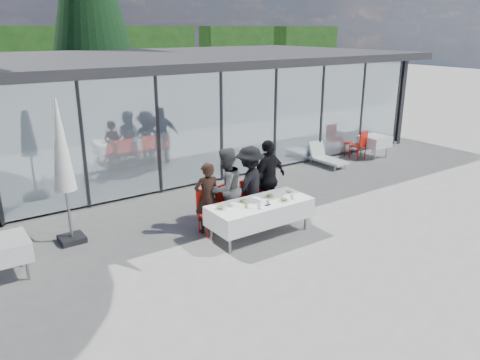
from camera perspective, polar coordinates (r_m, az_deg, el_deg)
name	(u,v)px	position (r m, az deg, el deg)	size (l,w,h in m)	color
ground	(283,238)	(10.09, 5.22, -7.00)	(90.00, 90.00, 0.00)	gray
pavilion	(182,90)	(17.22, -7.12, 10.87)	(14.80, 8.80, 3.44)	gray
dining_table	(260,212)	(9.98, 2.45, -3.86)	(2.26, 0.96, 0.75)	white
diner_a	(207,198)	(10.06, -4.02, -2.20)	(0.57, 0.57, 1.57)	black
diner_chair_a	(208,209)	(10.13, -3.91, -3.56)	(0.44, 0.44, 0.97)	red
diner_b	(226,188)	(10.26, -1.75, -1.03)	(0.88, 0.88, 1.82)	#505050
diner_chair_b	(227,205)	(10.36, -1.64, -3.01)	(0.44, 0.44, 0.97)	red
diner_c	(250,184)	(10.61, 1.20, -0.52)	(1.14, 1.14, 1.76)	black
diner_chair_c	(250,199)	(10.71, 1.27, -2.30)	(0.44, 0.44, 0.97)	red
diner_d	(268,179)	(10.91, 3.48, 0.18)	(1.08, 1.08, 1.84)	black
diner_chair_d	(269,194)	(11.01, 3.54, -1.74)	(0.44, 0.44, 0.97)	red
plate_a	(220,208)	(9.52, -2.43, -3.43)	(0.24, 0.24, 0.07)	white
plate_b	(244,201)	(9.87, 0.46, -2.62)	(0.24, 0.24, 0.07)	white
plate_c	(270,196)	(10.20, 3.71, -1.96)	(0.24, 0.24, 0.07)	white
plate_d	(289,192)	(10.49, 5.95, -1.44)	(0.24, 0.24, 0.07)	white
plate_extra	(284,200)	(9.99, 5.38, -2.43)	(0.24, 0.24, 0.07)	white
juice_bottle	(246,205)	(9.57, 0.76, -3.02)	(0.06, 0.06, 0.14)	#8ABE4F
drinking_glasses	(273,202)	(9.81, 4.07, -2.65)	(1.00, 0.19, 0.10)	silver
folded_eyeglasses	(268,205)	(9.74, 3.39, -3.07)	(0.14, 0.03, 0.01)	black
spare_table_left	(3,250)	(9.28, -26.94, -7.59)	(0.86, 0.86, 0.74)	white
spare_table_right	(375,141)	(16.75, 16.08, 4.56)	(0.86, 0.86, 0.74)	white
spare_chair_a	(343,139)	(16.92, 12.41, 4.92)	(0.60, 0.60, 0.97)	red
spare_chair_b	(360,144)	(16.34, 14.47, 4.31)	(0.50, 0.50, 0.97)	red
market_umbrella	(62,154)	(9.87, -20.91, 3.04)	(0.50, 0.50, 3.00)	black
lounger	(325,157)	(15.51, 10.30, 2.81)	(0.63, 1.34, 0.72)	white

